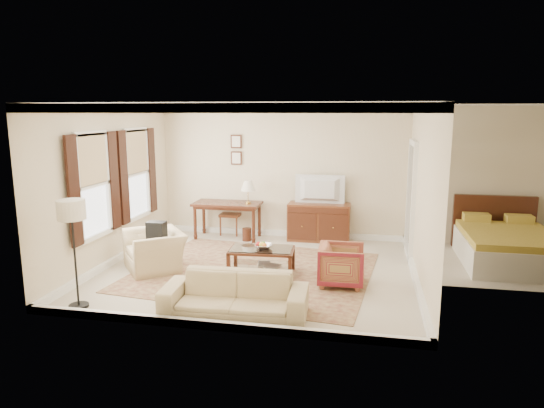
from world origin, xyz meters
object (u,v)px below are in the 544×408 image
(coffee_table, at_px, (262,254))
(writing_desk, at_px, (227,207))
(club_armchair, at_px, (155,244))
(sideboard, at_px, (319,222))
(tv, at_px, (320,180))
(striped_armchair, at_px, (342,263))
(sofa, at_px, (235,289))

(coffee_table, bearing_deg, writing_desk, 119.46)
(writing_desk, relative_size, club_armchair, 1.38)
(writing_desk, bearing_deg, coffee_table, -60.54)
(sideboard, bearing_deg, club_armchair, -136.61)
(sideboard, xyz_separation_m, coffee_table, (-0.75, -2.42, -0.05))
(sideboard, bearing_deg, tv, -90.00)
(writing_desk, distance_m, striped_armchair, 3.67)
(sideboard, height_order, tv, tv)
(striped_armchair, distance_m, sofa, 2.04)
(writing_desk, bearing_deg, tv, 4.60)
(sideboard, distance_m, coffee_table, 2.53)
(coffee_table, bearing_deg, sideboard, 72.82)
(sideboard, distance_m, tv, 0.92)
(coffee_table, relative_size, club_armchair, 1.07)
(writing_desk, xyz_separation_m, club_armchair, (-0.66, -2.35, -0.23))
(writing_desk, bearing_deg, club_armchair, -105.76)
(writing_desk, bearing_deg, striped_armchair, -43.44)
(sideboard, relative_size, coffee_table, 1.17)
(coffee_table, distance_m, sofa, 1.77)
(writing_desk, height_order, striped_armchair, writing_desk)
(striped_armchair, bearing_deg, sofa, 136.09)
(tv, height_order, club_armchair, tv)
(writing_desk, height_order, club_armchair, club_armchair)
(sideboard, distance_m, sofa, 4.26)
(club_armchair, bearing_deg, coffee_table, 54.59)
(sideboard, xyz_separation_m, tv, (0.00, -0.02, 0.92))
(writing_desk, bearing_deg, sideboard, 5.17)
(sofa, bearing_deg, striped_armchair, 44.76)
(sofa, bearing_deg, coffee_table, 87.61)
(striped_armchair, bearing_deg, sideboard, 12.06)
(writing_desk, xyz_separation_m, striped_armchair, (2.65, -2.51, -0.33))
(writing_desk, relative_size, striped_armchair, 2.00)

